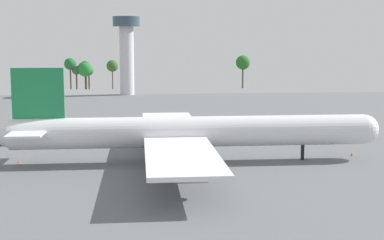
{
  "coord_description": "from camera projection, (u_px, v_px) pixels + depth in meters",
  "views": [
    {
      "loc": [
        -9.98,
        -104.57,
        22.69
      ],
      "look_at": [
        0.0,
        0.0,
        8.19
      ],
      "focal_mm": 52.24,
      "sensor_mm": 36.0,
      "label": 1
    }
  ],
  "objects": [
    {
      "name": "ground_plane",
      "position": [
        192.0,
        162.0,
        107.16
      ],
      "size": [
        292.7,
        292.7,
        0.0
      ],
      "primitive_type": "plane",
      "color": "slate"
    },
    {
      "name": "cargo_airplane",
      "position": [
        189.0,
        132.0,
        106.3
      ],
      "size": [
        73.18,
        67.94,
        18.21
      ],
      "color": "silver",
      "rests_on": "ground_plane"
    },
    {
      "name": "control_tower",
      "position": [
        127.0,
        48.0,
        244.85
      ],
      "size": [
        11.8,
        11.8,
        34.18
      ],
      "color": "silver",
      "rests_on": "ground_plane"
    },
    {
      "name": "safety_cone_nose",
      "position": [
        352.0,
        154.0,
        113.2
      ],
      "size": [
        0.49,
        0.49,
        0.7
      ],
      "primitive_type": "cone",
      "color": "orange",
      "rests_on": "ground_plane"
    },
    {
      "name": "fuel_truck",
      "position": [
        8.0,
        140.0,
        125.35
      ],
      "size": [
        4.07,
        4.63,
        2.14
      ],
      "color": "#4C8C4C",
      "rests_on": "ground_plane"
    },
    {
      "name": "tree_line_backdrop",
      "position": [
        127.0,
        66.0,
        276.4
      ],
      "size": [
        92.51,
        7.54,
        16.59
      ],
      "color": "#51381E",
      "rests_on": "ground_plane"
    },
    {
      "name": "safety_cone_tail",
      "position": [
        19.0,
        161.0,
        106.41
      ],
      "size": [
        0.41,
        0.41,
        0.59
      ],
      "primitive_type": "cone",
      "color": "orange",
      "rests_on": "ground_plane"
    }
  ]
}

